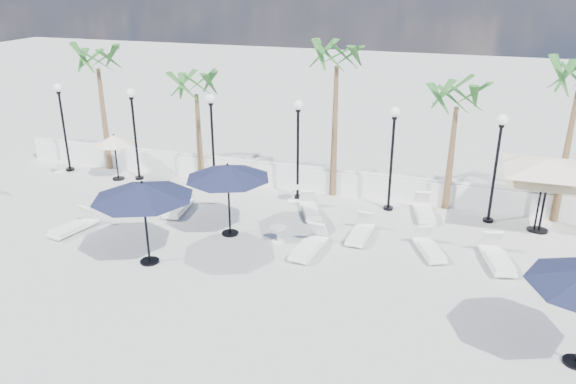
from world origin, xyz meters
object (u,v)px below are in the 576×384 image
(lounger_3, at_px, (310,209))
(parasol_cream_sq_b, at_px, (545,171))
(lounger_2, at_px, (74,226))
(lounger_5, at_px, (361,232))
(parasol_cream_sq_a, at_px, (552,159))
(parasol_cream_small, at_px, (114,141))
(parasol_navy_left, at_px, (143,191))
(lounger_1, at_px, (178,206))
(lounger_6, at_px, (309,246))
(lounger_7, at_px, (429,248))
(parasol_navy_mid, at_px, (228,172))
(lounger_4, at_px, (424,211))
(lounger_8, at_px, (497,257))

(lounger_3, xyz_separation_m, parasol_cream_sq_b, (7.61, 1.03, 1.94))
(lounger_2, xyz_separation_m, lounger_5, (9.27, 2.51, -0.00))
(parasol_cream_sq_a, xyz_separation_m, parasol_cream_small, (-16.45, -0.02, -0.89))
(parasol_navy_left, bearing_deg, lounger_1, 105.31)
(lounger_6, height_order, parasol_navy_left, parasol_navy_left)
(lounger_1, bearing_deg, parasol_cream_sq_a, 2.72)
(lounger_5, height_order, parasol_cream_sq_a, parasol_cream_sq_a)
(lounger_5, relative_size, parasol_navy_left, 0.60)
(parasol_cream_small, bearing_deg, lounger_5, -12.38)
(lounger_6, relative_size, lounger_7, 1.08)
(lounger_2, xyz_separation_m, parasol_navy_mid, (5.07, 1.46, 1.98))
(parasol_cream_sq_a, xyz_separation_m, parasol_cream_sq_b, (-0.15, 0.00, -0.43))
(lounger_1, bearing_deg, parasol_navy_mid, -32.06)
(lounger_1, distance_m, lounger_4, 8.86)
(parasol_cream_sq_a, bearing_deg, parasol_navy_mid, -160.77)
(parasol_navy_left, bearing_deg, lounger_4, 38.54)
(parasol_navy_left, xyz_separation_m, parasol_cream_sq_a, (11.36, 5.99, 0.26))
(lounger_4, relative_size, parasol_navy_left, 0.63)
(parasol_cream_sq_b, bearing_deg, lounger_6, -150.30)
(lounger_3, distance_m, parasol_navy_left, 6.48)
(lounger_3, height_order, lounger_7, same)
(lounger_6, distance_m, parasol_cream_sq_b, 8.08)
(lounger_1, relative_size, parasol_cream_small, 0.97)
(lounger_4, distance_m, lounger_6, 5.01)
(lounger_2, relative_size, lounger_6, 0.95)
(lounger_4, relative_size, parasol_cream_small, 0.95)
(lounger_6, xyz_separation_m, parasol_cream_sq_b, (6.81, 3.89, 1.92))
(lounger_3, bearing_deg, lounger_1, 170.13)
(lounger_2, relative_size, parasol_navy_left, 0.62)
(lounger_1, bearing_deg, lounger_8, -10.86)
(lounger_5, height_order, parasol_cream_small, parasol_cream_small)
(lounger_5, xyz_separation_m, parasol_navy_left, (-5.73, -3.60, 2.10))
(lounger_6, bearing_deg, lounger_2, -165.65)
(parasol_navy_mid, xyz_separation_m, parasol_cream_sq_b, (9.69, 3.43, -0.04))
(lounger_3, relative_size, lounger_5, 1.00)
(lounger_3, xyz_separation_m, parasol_navy_left, (-3.61, -4.95, 2.10))
(lounger_1, bearing_deg, lounger_4, 7.33)
(lounger_2, bearing_deg, parasol_cream_small, 120.44)
(lounger_1, relative_size, parasol_cream_sq_b, 0.41)
(lounger_5, xyz_separation_m, lounger_8, (4.22, -0.49, 0.02))
(lounger_1, height_order, lounger_8, lounger_8)
(lounger_8, bearing_deg, parasol_navy_mid, 168.85)
(lounger_1, bearing_deg, parasol_navy_left, -82.42)
(lounger_2, height_order, parasol_cream_sq_a, parasol_cream_sq_a)
(lounger_6, relative_size, parasol_cream_sq_a, 0.34)
(lounger_7, distance_m, lounger_8, 1.99)
(lounger_1, distance_m, parasol_cream_sq_a, 12.80)
(lounger_7, xyz_separation_m, parasol_cream_small, (-13.05, 2.80, 1.48))
(lounger_7, relative_size, parasol_navy_mid, 0.64)
(lounger_2, height_order, parasol_cream_sq_b, parasol_cream_sq_b)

